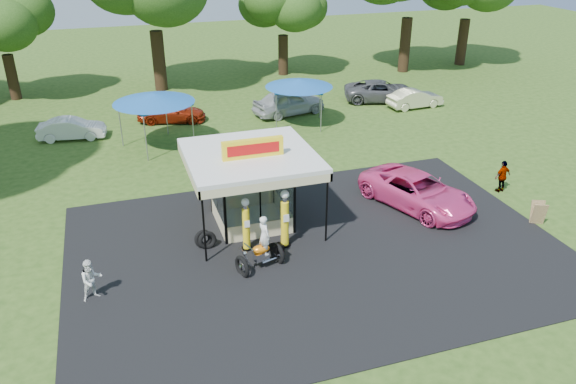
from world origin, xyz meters
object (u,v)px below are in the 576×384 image
Objects in this scene: bg_car_e at (415,98)px; tent_west at (154,98)px; spectator_east_b at (503,176)px; spectator_west at (91,280)px; a_frame_sign at (538,213)px; bg_car_a at (72,129)px; kiosk_car at (240,193)px; bg_car_c at (289,102)px; gas_pump_right at (285,220)px; bg_car_d at (382,91)px; motorcycle at (263,247)px; gas_pump_left at (246,226)px; bg_car_b at (171,112)px; tent_east at (299,83)px; gas_station_kiosk at (251,187)px; pink_sedan at (417,191)px.

tent_west is (-18.50, -2.14, 2.31)m from bg_car_e.
spectator_west is at bearing -1.14° from spectator_east_b.
a_frame_sign is 26.78m from bg_car_a.
bg_car_c is (6.43, 12.10, 0.39)m from kiosk_car.
bg_car_d is (13.20, 17.54, -0.47)m from gas_pump_right.
bg_car_e reaches higher than kiosk_car.
gas_pump_right is 0.47× the size of bg_car_d.
gas_pump_right is 1.12× the size of motorcycle.
tent_west is at bearing 18.85° from kiosk_car.
gas_pump_left reaches higher than bg_car_b.
bg_car_b is at bearing 92.51° from gas_pump_left.
motorcycle is 0.57× the size of bg_car_e.
a_frame_sign reaches higher than kiosk_car.
tent_east is (7.17, 14.23, 1.64)m from gas_pump_left.
gas_station_kiosk is 2.38m from gas_pump_left.
bg_car_c reaches higher than kiosk_car.
bg_car_e is at bearing 39.77° from gas_station_kiosk.
bg_car_c reaches higher than bg_car_b.
spectator_west is (-6.83, -3.66, -0.98)m from gas_station_kiosk.
bg_car_d is (21.83, 1.33, 0.10)m from bg_car_a.
tent_east is (-6.27, 12.82, 1.95)m from spectator_east_b.
bg_car_c is at bearing -80.88° from bg_car_a.
spectator_east_b is at bearing -63.93° from tent_east.
motorcycle is at bearing 175.14° from kiosk_car.
gas_station_kiosk reaches higher than a_frame_sign.
pink_sedan is at bearing -8.32° from spectator_east_b.
spectator_west is 17.51m from bg_car_a.
gas_pump_right is at bearing -111.16° from tent_east.
spectator_west reaches higher than bg_car_a.
tent_east is at bearing 133.09° from a_frame_sign.
kiosk_car is 13.13m from bg_car_b.
pink_sedan is at bearing -83.67° from tent_east.
motorcycle reaches higher than pink_sedan.
spectator_west is at bearing 170.00° from pink_sedan.
gas_pump_right is at bearing -144.74° from bg_car_a.
gas_station_kiosk is at bearing 143.05° from bg_car_c.
bg_car_b is (6.30, 1.42, -0.01)m from bg_car_a.
a_frame_sign is at bearing -57.60° from pink_sedan.
gas_pump_left is 22.76m from bg_car_d.
kiosk_car is 0.49× the size of pink_sedan.
gas_station_kiosk is 15.94m from bg_car_a.
gas_pump_left is 0.54× the size of tent_east.
motorcycle is at bearing -113.69° from tent_east.
pink_sedan is 3.46× the size of spectator_east_b.
bg_car_e is (17.11, -2.29, 0.02)m from bg_car_b.
tent_east reaches higher than spectator_west.
gas_pump_left is at bearing -163.40° from bg_car_b.
kiosk_car is at bearing 149.98° from bg_car_d.
bg_car_d is at bearing 22.05° from tent_east.
spectator_east_b reaches higher than bg_car_d.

